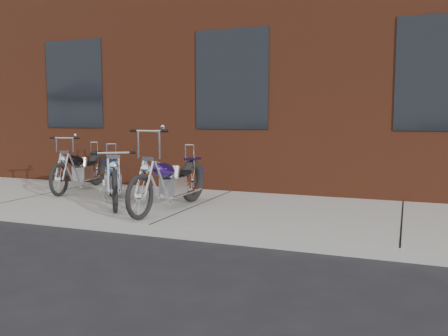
% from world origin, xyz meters
% --- Properties ---
extents(ground, '(120.00, 120.00, 0.00)m').
position_xyz_m(ground, '(0.00, 0.00, 0.00)').
color(ground, '#232328').
rests_on(ground, ground).
extents(sidewalk, '(22.00, 3.00, 0.15)m').
position_xyz_m(sidewalk, '(0.00, 1.50, 0.07)').
color(sidewalk, '#A29F9D').
rests_on(sidewalk, ground).
extents(building_brick, '(22.00, 10.00, 8.00)m').
position_xyz_m(building_brick, '(0.00, 8.00, 4.00)').
color(building_brick, '#632C18').
rests_on(building_brick, ground).
extents(chopper_purple, '(0.52, 2.14, 1.20)m').
position_xyz_m(chopper_purple, '(-0.23, 1.02, 0.54)').
color(chopper_purple, black).
rests_on(chopper_purple, sidewalk).
extents(chopper_blue, '(1.32, 1.76, 0.92)m').
position_xyz_m(chopper_blue, '(-1.31, 1.13, 0.53)').
color(chopper_blue, black).
rests_on(chopper_blue, sidewalk).
extents(chopper_third, '(0.56, 2.00, 1.02)m').
position_xyz_m(chopper_third, '(-2.69, 2.10, 0.51)').
color(chopper_third, black).
rests_on(chopper_third, sidewalk).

